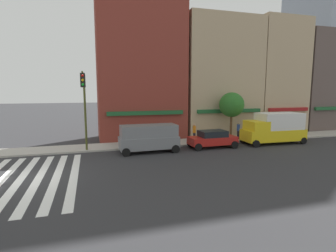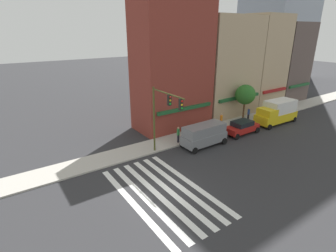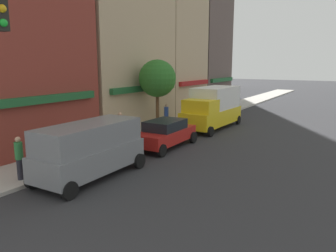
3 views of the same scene
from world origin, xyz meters
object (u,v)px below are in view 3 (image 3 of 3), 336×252
street_tree (157,79)px  pedestrian_blue_shirt (166,116)px  box_truck_yellow (213,107)px  pedestrian_orange_vest (120,126)px  sedan_red (165,133)px  pedestrian_green_top (19,157)px  van_grey (90,148)px  fire_hydrant (60,158)px

street_tree → pedestrian_blue_shirt: bearing=-20.2°
box_truck_yellow → pedestrian_orange_vest: box_truck_yellow is taller
sedan_red → box_truck_yellow: (6.69, -0.00, 0.75)m
pedestrian_blue_shirt → street_tree: (-0.74, 0.27, 2.67)m
sedan_red → pedestrian_green_top: (-7.94, 1.97, 0.23)m
sedan_red → box_truck_yellow: 6.73m
box_truck_yellow → pedestrian_orange_vest: size_ratio=3.53×
box_truck_yellow → pedestrian_blue_shirt: bearing=135.6°
sedan_red → van_grey: bearing=179.0°
van_grey → pedestrian_orange_vest: size_ratio=2.84×
sedan_red → pedestrian_green_top: pedestrian_green_top is taller
sedan_red → fire_hydrant: 6.37m
van_grey → sedan_red: (5.98, 0.00, -0.44)m
street_tree → box_truck_yellow: bearing=-41.2°
pedestrian_blue_shirt → fire_hydrant: (-10.37, -0.83, -0.46)m
pedestrian_orange_vest → pedestrian_green_top: (-7.24, -0.76, 0.00)m
sedan_red → pedestrian_green_top: bearing=165.0°
pedestrian_blue_shirt → street_tree: bearing=-27.2°
fire_hydrant → van_grey: bearing=-85.1°
sedan_red → street_tree: (3.50, 2.80, 2.90)m
van_grey → pedestrian_blue_shirt: (10.22, 2.53, -0.21)m
box_truck_yellow → pedestrian_orange_vest: (-7.39, 2.73, -0.51)m
fire_hydrant → street_tree: size_ratio=0.17×
van_grey → box_truck_yellow: box_truck_yellow is taller
van_grey → sedan_red: 6.00m
pedestrian_blue_shirt → fire_hydrant: bearing=-2.4°
box_truck_yellow → street_tree: bearing=140.3°
van_grey → pedestrian_green_top: (-1.95, 1.97, -0.21)m
pedestrian_blue_shirt → pedestrian_green_top: bearing=-4.4°
pedestrian_green_top → pedestrian_orange_vest: bearing=72.4°
sedan_red → pedestrian_blue_shirt: (4.24, 2.53, 0.23)m
street_tree → sedan_red: bearing=-141.3°
box_truck_yellow → fire_hydrant: size_ratio=7.43×
pedestrian_green_top → street_tree: bearing=70.6°
van_grey → street_tree: (9.48, 2.80, 2.45)m
pedestrian_blue_shirt → pedestrian_green_top: same height
street_tree → pedestrian_orange_vest: bearing=-179.0°
pedestrian_green_top → sedan_red: bearing=52.5°
pedestrian_blue_shirt → street_tree: size_ratio=0.36×
pedestrian_orange_vest → van_grey: bearing=-33.5°
pedestrian_orange_vest → street_tree: bearing=120.2°
van_grey → fire_hydrant: (-0.15, 1.70, -0.67)m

